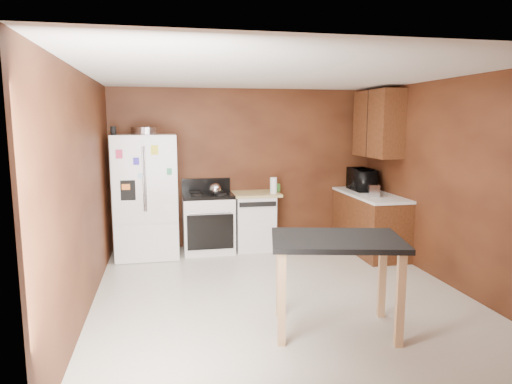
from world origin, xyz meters
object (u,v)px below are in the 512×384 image
object	(u,v)px
paper_towel	(274,185)
refrigerator	(146,196)
green_canister	(277,188)
dishwasher	(254,220)
roasting_pan	(146,131)
island	(336,252)
toaster	(374,190)
microwave	(362,180)
kettle	(215,189)
gas_range	(208,222)
pen_cup	(113,131)

from	to	relation	value
paper_towel	refrigerator	world-z (taller)	refrigerator
paper_towel	green_canister	xyz separation A→B (m)	(0.11, 0.21, -0.07)
dishwasher	green_canister	bearing A→B (deg)	11.34
roasting_pan	island	size ratio (longest dim) A/B	0.31
toaster	green_canister	bearing A→B (deg)	165.54
microwave	dishwasher	size ratio (longest dim) A/B	0.64
dishwasher	island	size ratio (longest dim) A/B	0.66
kettle	refrigerator	xyz separation A→B (m)	(-1.01, 0.09, -0.09)
refrigerator	green_canister	bearing A→B (deg)	4.62
toaster	microwave	world-z (taller)	microwave
toaster	kettle	bearing A→B (deg)	-175.39
kettle	paper_towel	size ratio (longest dim) A/B	0.71
kettle	gas_range	distance (m)	0.56
pen_cup	paper_towel	distance (m)	2.47
kettle	dishwasher	size ratio (longest dim) A/B	0.20
roasting_pan	paper_towel	world-z (taller)	roasting_pan
toaster	gas_range	distance (m)	2.53
green_canister	microwave	size ratio (longest dim) A/B	0.20
microwave	gas_range	bearing A→B (deg)	88.53
microwave	gas_range	world-z (taller)	microwave
microwave	island	world-z (taller)	microwave
pen_cup	green_canister	distance (m)	2.61
paper_towel	island	size ratio (longest dim) A/B	0.18
kettle	green_canister	size ratio (longest dim) A/B	1.52
pen_cup	toaster	world-z (taller)	pen_cup
pen_cup	kettle	world-z (taller)	pen_cup
paper_towel	microwave	size ratio (longest dim) A/B	0.43
green_canister	refrigerator	distance (m)	2.03
refrigerator	dishwasher	xyz separation A→B (m)	(1.63, 0.09, -0.45)
green_canister	paper_towel	bearing A→B (deg)	-116.71
roasting_pan	pen_cup	bearing A→B (deg)	-164.75
refrigerator	gas_range	distance (m)	1.01
dishwasher	kettle	bearing A→B (deg)	-163.92
paper_towel	refrigerator	distance (m)	1.92
dishwasher	microwave	bearing A→B (deg)	-4.99
pen_cup	toaster	distance (m)	3.83
pen_cup	refrigerator	bearing A→B (deg)	18.06
toaster	roasting_pan	bearing A→B (deg)	-172.71
roasting_pan	green_canister	world-z (taller)	roasting_pan
paper_towel	kettle	bearing A→B (deg)	-177.31
kettle	gas_range	world-z (taller)	gas_range
pen_cup	green_canister	xyz separation A→B (m)	(2.43, 0.30, -0.91)
kettle	island	bearing A→B (deg)	-73.52
refrigerator	island	size ratio (longest dim) A/B	1.33
kettle	toaster	bearing A→B (deg)	-13.78
paper_towel	gas_range	bearing A→B (deg)	173.62
toaster	gas_range	bearing A→B (deg)	-178.31
toaster	microwave	xyz separation A→B (m)	(0.08, 0.59, 0.07)
dishwasher	island	xyz separation A→B (m)	(0.21, -2.97, 0.32)
pen_cup	green_canister	bearing A→B (deg)	6.95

